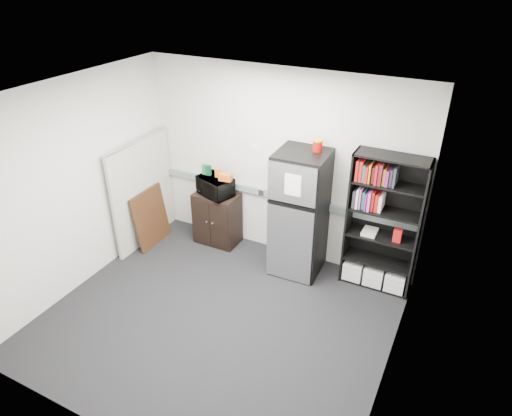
# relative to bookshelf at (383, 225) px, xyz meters

# --- Properties ---
(floor) EXTENTS (4.00, 4.00, 0.00)m
(floor) POSITION_rel_bookshelf_xyz_m (-1.53, -1.57, -0.91)
(floor) COLOR black
(floor) RESTS_ON ground
(wall_back) EXTENTS (4.00, 0.02, 2.70)m
(wall_back) POSITION_rel_bookshelf_xyz_m (-1.53, 0.18, 0.44)
(wall_back) COLOR silver
(wall_back) RESTS_ON floor
(wall_right) EXTENTS (0.02, 3.50, 2.70)m
(wall_right) POSITION_rel_bookshelf_xyz_m (0.47, -1.57, 0.44)
(wall_right) COLOR silver
(wall_right) RESTS_ON floor
(wall_left) EXTENTS (0.02, 3.50, 2.70)m
(wall_left) POSITION_rel_bookshelf_xyz_m (-3.53, -1.57, 0.44)
(wall_left) COLOR silver
(wall_left) RESTS_ON floor
(ceiling) EXTENTS (4.00, 3.50, 0.02)m
(ceiling) POSITION_rel_bookshelf_xyz_m (-1.53, -1.57, 1.79)
(ceiling) COLOR white
(ceiling) RESTS_ON wall_back
(electrical_raceway) EXTENTS (3.92, 0.05, 0.10)m
(electrical_raceway) POSITION_rel_bookshelf_xyz_m (-1.53, 0.15, -0.01)
(electrical_raceway) COLOR slate
(electrical_raceway) RESTS_ON wall_back
(wall_note) EXTENTS (0.14, 0.00, 0.10)m
(wall_note) POSITION_rel_bookshelf_xyz_m (-1.88, 0.18, 0.64)
(wall_note) COLOR white
(wall_note) RESTS_ON wall_back
(bookshelf) EXTENTS (0.90, 0.34, 1.85)m
(bookshelf) POSITION_rel_bookshelf_xyz_m (0.00, 0.00, 0.00)
(bookshelf) COLOR black
(bookshelf) RESTS_ON floor
(cubicle_partition) EXTENTS (0.06, 1.30, 1.62)m
(cubicle_partition) POSITION_rel_bookshelf_xyz_m (-3.43, -0.49, -0.10)
(cubicle_partition) COLOR #9D968B
(cubicle_partition) RESTS_ON floor
(cabinet) EXTENTS (0.65, 0.44, 0.81)m
(cabinet) POSITION_rel_bookshelf_xyz_m (-2.42, -0.06, -0.51)
(cabinet) COLOR black
(cabinet) RESTS_ON floor
(microwave) EXTENTS (0.59, 0.48, 0.28)m
(microwave) POSITION_rel_bookshelf_xyz_m (-2.42, -0.08, 0.04)
(microwave) COLOR black
(microwave) RESTS_ON cabinet
(snack_box_a) EXTENTS (0.08, 0.06, 0.15)m
(snack_box_a) POSITION_rel_bookshelf_xyz_m (-2.61, -0.05, 0.26)
(snack_box_a) COLOR #195830
(snack_box_a) RESTS_ON microwave
(snack_box_b) EXTENTS (0.07, 0.05, 0.15)m
(snack_box_b) POSITION_rel_bookshelf_xyz_m (-2.54, -0.05, 0.26)
(snack_box_b) COLOR #0B321C
(snack_box_b) RESTS_ON microwave
(snack_box_c) EXTENTS (0.07, 0.06, 0.14)m
(snack_box_c) POSITION_rel_bookshelf_xyz_m (-2.39, -0.05, 0.25)
(snack_box_c) COLOR orange
(snack_box_c) RESTS_ON microwave
(snack_bag) EXTENTS (0.19, 0.12, 0.10)m
(snack_bag) POSITION_rel_bookshelf_xyz_m (-2.23, -0.10, 0.23)
(snack_bag) COLOR #D75915
(snack_bag) RESTS_ON microwave
(refrigerator) EXTENTS (0.68, 0.71, 1.75)m
(refrigerator) POSITION_rel_bookshelf_xyz_m (-1.07, -0.14, -0.04)
(refrigerator) COLOR black
(refrigerator) RESTS_ON floor
(coffee_can) EXTENTS (0.12, 0.12, 0.17)m
(coffee_can) POSITION_rel_bookshelf_xyz_m (-0.93, -0.02, 0.92)
(coffee_can) COLOR #A40C07
(coffee_can) RESTS_ON refrigerator
(framed_poster) EXTENTS (0.16, 0.68, 0.87)m
(framed_poster) POSITION_rel_bookshelf_xyz_m (-3.30, -0.54, -0.48)
(framed_poster) COLOR black
(framed_poster) RESTS_ON floor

